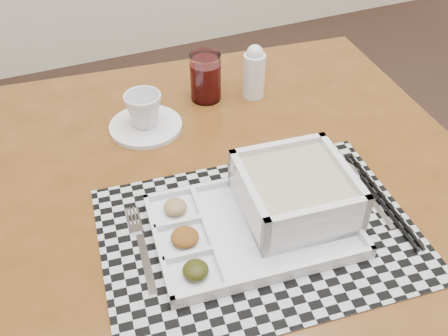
{
  "coord_description": "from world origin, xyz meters",
  "views": [
    {
      "loc": [
        -0.86,
        -0.01,
        1.32
      ],
      "look_at": [
        -0.61,
        0.58,
        0.77
      ],
      "focal_mm": 40.0,
      "sensor_mm": 36.0,
      "label": 1
    }
  ],
  "objects_px": {
    "dining_table": "(230,211)",
    "juice_glass": "(206,79)",
    "serving_tray": "(281,203)",
    "cup": "(144,110)",
    "creamer_bottle": "(254,72)"
  },
  "relations": [
    {
      "from": "dining_table",
      "to": "serving_tray",
      "type": "bearing_deg",
      "value": -69.53
    },
    {
      "from": "dining_table",
      "to": "cup",
      "type": "height_order",
      "value": "cup"
    },
    {
      "from": "cup",
      "to": "creamer_bottle",
      "type": "height_order",
      "value": "creamer_bottle"
    },
    {
      "from": "dining_table",
      "to": "cup",
      "type": "distance_m",
      "value": 0.27
    },
    {
      "from": "creamer_bottle",
      "to": "juice_glass",
      "type": "bearing_deg",
      "value": 163.08
    },
    {
      "from": "serving_tray",
      "to": "creamer_bottle",
      "type": "height_order",
      "value": "creamer_bottle"
    },
    {
      "from": "dining_table",
      "to": "serving_tray",
      "type": "xyz_separation_m",
      "value": [
        0.04,
        -0.11,
        0.11
      ]
    },
    {
      "from": "dining_table",
      "to": "juice_glass",
      "type": "relative_size",
      "value": 9.87
    },
    {
      "from": "serving_tray",
      "to": "cup",
      "type": "height_order",
      "value": "serving_tray"
    },
    {
      "from": "juice_glass",
      "to": "creamer_bottle",
      "type": "height_order",
      "value": "creamer_bottle"
    },
    {
      "from": "cup",
      "to": "creamer_bottle",
      "type": "bearing_deg",
      "value": -3.19
    },
    {
      "from": "dining_table",
      "to": "juice_glass",
      "type": "distance_m",
      "value": 0.31
    },
    {
      "from": "dining_table",
      "to": "juice_glass",
      "type": "xyz_separation_m",
      "value": [
        0.06,
        0.28,
        0.12
      ]
    },
    {
      "from": "juice_glass",
      "to": "creamer_bottle",
      "type": "xyz_separation_m",
      "value": [
        0.1,
        -0.03,
        0.01
      ]
    },
    {
      "from": "serving_tray",
      "to": "creamer_bottle",
      "type": "relative_size",
      "value": 2.82
    }
  ]
}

